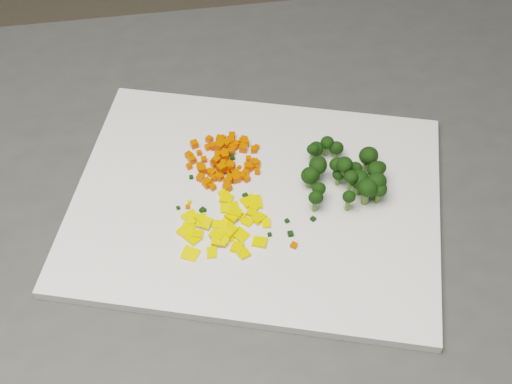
{
  "coord_description": "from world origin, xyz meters",
  "views": [
    {
      "loc": [
        -0.01,
        -0.42,
        1.5
      ],
      "look_at": [
        -0.01,
        0.09,
        0.92
      ],
      "focal_mm": 50.0,
      "sensor_mm": 36.0,
      "label": 1
    }
  ],
  "objects_px": {
    "carrot_pile": "(224,154)",
    "pepper_pile": "(221,222)",
    "cutting_board": "(256,201)",
    "broccoli_pile": "(345,172)"
  },
  "relations": [
    {
      "from": "carrot_pile",
      "to": "pepper_pile",
      "type": "xyz_separation_m",
      "value": [
        -0.0,
        -0.09,
        -0.01
      ]
    },
    {
      "from": "cutting_board",
      "to": "pepper_pile",
      "type": "bearing_deg",
      "value": -133.15
    },
    {
      "from": "cutting_board",
      "to": "broccoli_pile",
      "type": "relative_size",
      "value": 3.75
    },
    {
      "from": "cutting_board",
      "to": "carrot_pile",
      "type": "xyz_separation_m",
      "value": [
        -0.04,
        0.05,
        0.02
      ]
    },
    {
      "from": "carrot_pile",
      "to": "broccoli_pile",
      "type": "xyz_separation_m",
      "value": [
        0.13,
        -0.04,
        0.01
      ]
    },
    {
      "from": "cutting_board",
      "to": "pepper_pile",
      "type": "height_order",
      "value": "pepper_pile"
    },
    {
      "from": "carrot_pile",
      "to": "cutting_board",
      "type": "bearing_deg",
      "value": -55.88
    },
    {
      "from": "pepper_pile",
      "to": "broccoli_pile",
      "type": "xyz_separation_m",
      "value": [
        0.13,
        0.06,
        0.02
      ]
    },
    {
      "from": "cutting_board",
      "to": "carrot_pile",
      "type": "relative_size",
      "value": 4.5
    },
    {
      "from": "carrot_pile",
      "to": "broccoli_pile",
      "type": "distance_m",
      "value": 0.14
    }
  ]
}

